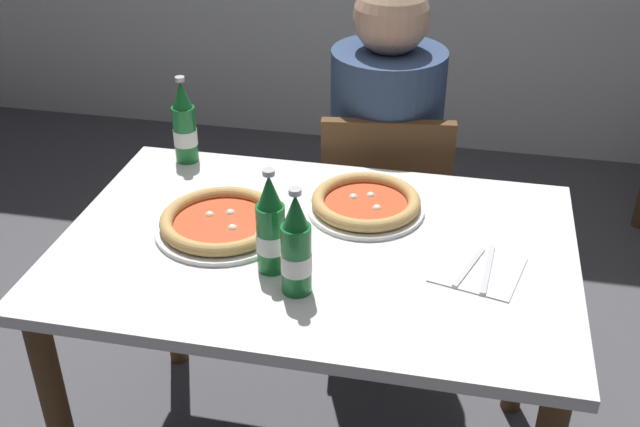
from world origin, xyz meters
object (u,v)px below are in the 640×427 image
object	(u,v)px
napkin_with_cutlery	(478,269)
diner_seated	(384,178)
pizza_margherita_near	(222,222)
pizza_marinara_far	(366,203)
dining_table_main	(316,282)
chair_behind_table	(383,214)
beer_bottle_right	(184,126)
beer_bottle_left	(297,250)
beer_bottle_center	(271,229)

from	to	relation	value
napkin_with_cutlery	diner_seated	bearing A→B (deg)	113.21
pizza_margherita_near	pizza_marinara_far	size ratio (longest dim) A/B	1.10
napkin_with_cutlery	pizza_marinara_far	bearing A→B (deg)	144.15
dining_table_main	chair_behind_table	distance (m)	0.64
pizza_margherita_near	beer_bottle_right	world-z (taller)	beer_bottle_right
chair_behind_table	beer_bottle_left	world-z (taller)	beer_bottle_left
chair_behind_table	napkin_with_cutlery	xyz separation A→B (m)	(0.29, -0.65, 0.27)
pizza_marinara_far	beer_bottle_center	world-z (taller)	beer_bottle_center
napkin_with_cutlery	pizza_margherita_near	bearing A→B (deg)	175.70
chair_behind_table	dining_table_main	bearing A→B (deg)	73.89
pizza_marinara_far	beer_bottle_right	distance (m)	0.57
napkin_with_cutlery	dining_table_main	bearing A→B (deg)	174.56
diner_seated	beer_bottle_left	size ratio (longest dim) A/B	4.89
dining_table_main	pizza_margherita_near	distance (m)	0.27
chair_behind_table	beer_bottle_left	xyz separation A→B (m)	(-0.09, -0.80, 0.37)
dining_table_main	beer_bottle_right	xyz separation A→B (m)	(-0.44, 0.34, 0.22)
chair_behind_table	beer_bottle_center	world-z (taller)	beer_bottle_center
beer_bottle_left	chair_behind_table	bearing A→B (deg)	83.87
beer_bottle_left	napkin_with_cutlery	world-z (taller)	beer_bottle_left
diner_seated	napkin_with_cutlery	xyz separation A→B (m)	(0.30, -0.70, 0.17)
diner_seated	beer_bottle_right	world-z (taller)	diner_seated
dining_table_main	napkin_with_cutlery	xyz separation A→B (m)	(0.38, -0.04, 0.12)
pizza_marinara_far	napkin_with_cutlery	bearing A→B (deg)	-35.85
beer_bottle_center	chair_behind_table	bearing A→B (deg)	77.67
chair_behind_table	napkin_with_cutlery	size ratio (longest dim) A/B	3.91
beer_bottle_right	napkin_with_cutlery	bearing A→B (deg)	-24.84
chair_behind_table	pizza_marinara_far	world-z (taller)	chair_behind_table
diner_seated	beer_bottle_center	world-z (taller)	diner_seated
beer_bottle_left	dining_table_main	bearing A→B (deg)	90.55
chair_behind_table	diner_seated	distance (m)	0.11
chair_behind_table	beer_bottle_left	size ratio (longest dim) A/B	3.44
beer_bottle_right	pizza_marinara_far	bearing A→B (deg)	-18.00
beer_bottle_center	beer_bottle_right	distance (m)	0.60
chair_behind_table	beer_bottle_right	bearing A→B (deg)	18.77
chair_behind_table	beer_bottle_left	bearing A→B (deg)	75.94
beer_bottle_left	beer_bottle_center	distance (m)	0.10
beer_bottle_right	napkin_with_cutlery	xyz separation A→B (m)	(0.82, -0.38, -0.10)
pizza_margherita_near	beer_bottle_right	bearing A→B (deg)	122.36
beer_bottle_left	beer_bottle_right	bearing A→B (deg)	129.83
chair_behind_table	diner_seated	world-z (taller)	diner_seated
diner_seated	beer_bottle_right	distance (m)	0.67
diner_seated	dining_table_main	bearing A→B (deg)	-96.74
dining_table_main	beer_bottle_left	xyz separation A→B (m)	(0.00, -0.19, 0.22)
diner_seated	napkin_with_cutlery	size ratio (longest dim) A/B	5.56
beer_bottle_center	pizza_marinara_far	bearing A→B (deg)	60.63
diner_seated	beer_bottle_left	distance (m)	0.89
pizza_margherita_near	napkin_with_cutlery	distance (m)	0.61
beer_bottle_center	napkin_with_cutlery	xyz separation A→B (m)	(0.45, 0.09, -0.10)
pizza_margherita_near	beer_bottle_right	size ratio (longest dim) A/B	1.30
beer_bottle_right	napkin_with_cutlery	distance (m)	0.91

